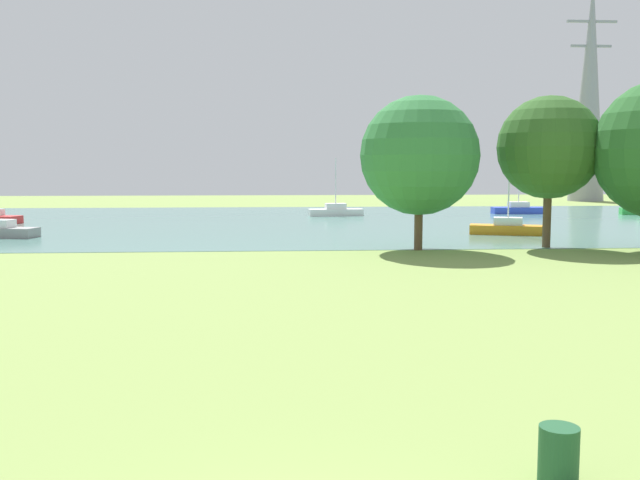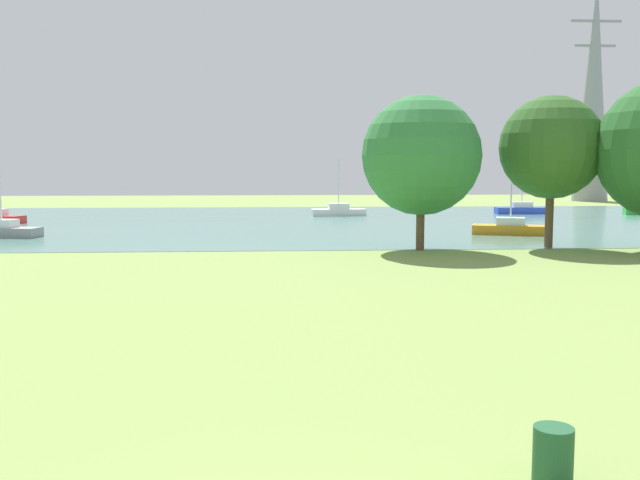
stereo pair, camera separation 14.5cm
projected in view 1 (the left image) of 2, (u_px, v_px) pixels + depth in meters
The scene contains 9 objects.
ground_plane at pixel (277, 274), 29.28m from camera, with size 160.00×160.00×0.00m, color #7F994C.
litter_bin at pixel (559, 454), 9.99m from camera, with size 0.56×0.56×0.80m, color #1E512D.
water_surface at pixel (273, 221), 57.06m from camera, with size 140.00×40.00×0.02m, color slate.
sailboat_orange at pixel (508, 228), 46.18m from camera, with size 5.03×2.94×6.39m.
sailboat_white at pixel (336, 211), 63.60m from camera, with size 4.91×1.91×5.12m.
sailboat_blue at pixel (518, 209), 66.34m from camera, with size 4.87×1.74×7.68m.
tree_mid_shore at pixel (419, 156), 37.26m from camera, with size 6.26×6.26×8.10m.
tree_west_far at pixel (549, 148), 38.36m from camera, with size 5.54×5.54×8.19m.
electricity_pylon at pixel (589, 90), 89.70m from camera, with size 6.40×4.40×27.94m.
Camera 1 is at (-0.26, -7.03, 4.42)m, focal length 40.10 mm.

